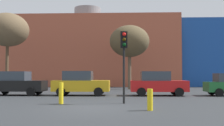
# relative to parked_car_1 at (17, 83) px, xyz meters

# --- Properties ---
(ground_plane) EXTENTS (200.00, 200.00, 0.00)m
(ground_plane) POSITION_rel_parked_car_1_xyz_m (6.53, -7.92, -0.90)
(ground_plane) COLOR #2D3033
(building_backdrop) EXTENTS (45.86, 11.08, 11.75)m
(building_backdrop) POSITION_rel_parked_car_1_xyz_m (2.76, 20.58, 3.90)
(building_backdrop) COLOR #B2563D
(building_backdrop) RESTS_ON ground_plane
(parked_car_1) EXTENTS (4.17, 2.04, 1.81)m
(parked_car_1) POSITION_rel_parked_car_1_xyz_m (0.00, 0.00, 0.00)
(parked_car_1) COLOR black
(parked_car_1) RESTS_ON ground_plane
(parked_car_2) EXTENTS (4.22, 2.07, 1.83)m
(parked_car_2) POSITION_rel_parked_car_1_xyz_m (4.88, -0.00, 0.01)
(parked_car_2) COLOR gold
(parked_car_2) RESTS_ON ground_plane
(parked_car_3) EXTENTS (4.16, 2.04, 1.80)m
(parked_car_3) POSITION_rel_parked_car_1_xyz_m (10.66, 0.00, -0.00)
(parked_car_3) COLOR red
(parked_car_3) RESTS_ON ground_plane
(traffic_light_island) EXTENTS (0.38, 0.38, 3.87)m
(traffic_light_island) POSITION_rel_parked_car_1_xyz_m (8.11, -5.88, 1.95)
(traffic_light_island) COLOR black
(traffic_light_island) RESTS_ON ground_plane
(bare_tree_0) EXTENTS (4.35, 4.35, 7.97)m
(bare_tree_0) POSITION_rel_parked_car_1_xyz_m (-3.87, 7.20, 5.31)
(bare_tree_0) COLOR brown
(bare_tree_0) RESTS_ON ground_plane
(bare_tree_1) EXTENTS (4.32, 4.32, 6.96)m
(bare_tree_1) POSITION_rel_parked_car_1_xyz_m (8.81, 9.15, 4.31)
(bare_tree_1) COLOR brown
(bare_tree_1) RESTS_ON ground_plane
(bollard_yellow_0) EXTENTS (0.24, 0.24, 0.92)m
(bollard_yellow_0) POSITION_rel_parked_car_1_xyz_m (9.21, -8.74, -0.44)
(bollard_yellow_0) COLOR yellow
(bollard_yellow_0) RESTS_ON ground_plane
(bollard_yellow_1) EXTENTS (0.24, 0.24, 1.13)m
(bollard_yellow_1) POSITION_rel_parked_car_1_xyz_m (4.79, -6.17, -0.33)
(bollard_yellow_1) COLOR yellow
(bollard_yellow_1) RESTS_ON ground_plane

